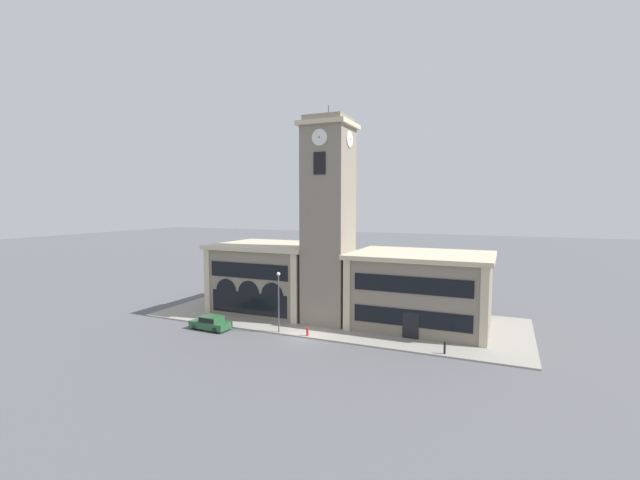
% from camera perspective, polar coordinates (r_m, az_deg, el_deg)
% --- Properties ---
extents(ground_plane, '(300.00, 300.00, 0.00)m').
position_cam_1_polar(ground_plane, '(41.36, -2.06, -12.96)').
color(ground_plane, '#56565B').
extents(sidewalk_kerb, '(39.85, 15.46, 0.15)m').
position_cam_1_polar(sidewalk_kerb, '(48.13, 1.99, -10.31)').
color(sidewalk_kerb, gray).
rests_on(sidewalk_kerb, ground_plane).
extents(clock_tower, '(5.23, 5.23, 22.73)m').
position_cam_1_polar(clock_tower, '(44.72, 1.12, 2.47)').
color(clock_tower, gray).
rests_on(clock_tower, ground_plane).
extents(town_hall_left_wing, '(12.50, 10.63, 7.95)m').
position_cam_1_polar(town_hall_left_wing, '(51.56, -6.50, -4.86)').
color(town_hall_left_wing, gray).
rests_on(town_hall_left_wing, ground_plane).
extents(town_hall_right_wing, '(14.06, 10.63, 7.63)m').
position_cam_1_polar(town_hall_right_wing, '(45.50, 13.31, -6.45)').
color(town_hall_right_wing, gray).
rests_on(town_hall_right_wing, ground_plane).
extents(parked_car_near, '(4.21, 2.03, 1.39)m').
position_cam_1_polar(parked_car_near, '(45.23, -14.35, -10.60)').
color(parked_car_near, '#285633').
rests_on(parked_car_near, ground_plane).
extents(street_lamp, '(0.36, 0.36, 5.93)m').
position_cam_1_polar(street_lamp, '(41.93, -5.55, -7.05)').
color(street_lamp, '#4C4C51').
rests_on(street_lamp, sidewalk_kerb).
extents(bollard, '(0.18, 0.18, 1.06)m').
position_cam_1_polar(bollard, '(38.16, 16.29, -13.64)').
color(bollard, black).
rests_on(bollard, sidewalk_kerb).
extents(fire_hydrant, '(0.22, 0.22, 0.87)m').
position_cam_1_polar(fire_hydrant, '(41.44, -1.69, -12.10)').
color(fire_hydrant, red).
rests_on(fire_hydrant, sidewalk_kerb).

